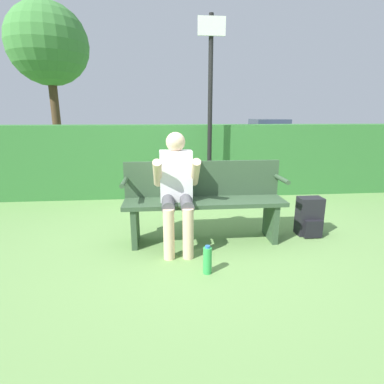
{
  "coord_description": "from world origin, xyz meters",
  "views": [
    {
      "loc": [
        -0.44,
        -3.15,
        1.4
      ],
      "look_at": [
        -0.15,
        -0.1,
        0.61
      ],
      "focal_mm": 28.0,
      "sensor_mm": 36.0,
      "label": 1
    }
  ],
  "objects": [
    {
      "name": "person_seated",
      "position": [
        -0.31,
        -0.07,
        0.68
      ],
      "size": [
        0.48,
        0.6,
        1.23
      ],
      "color": "silver",
      "rests_on": "ground"
    },
    {
      "name": "tree",
      "position": [
        -3.07,
        4.73,
        2.96
      ],
      "size": [
        1.85,
        1.85,
        3.91
      ],
      "color": "#4C3823",
      "rests_on": "ground"
    },
    {
      "name": "parked_car",
      "position": [
        4.64,
        11.28,
        0.59
      ],
      "size": [
        2.04,
        4.46,
        1.2
      ],
      "rotation": [
        0.0,
        0.0,
        1.51
      ],
      "color": "#2D4784",
      "rests_on": "ground"
    },
    {
      "name": "water_bottle",
      "position": [
        -0.07,
        -0.71,
        0.13
      ],
      "size": [
        0.08,
        0.08,
        0.27
      ],
      "color": "green",
      "rests_on": "ground"
    },
    {
      "name": "ground_plane",
      "position": [
        0.0,
        0.0,
        0.0
      ],
      "size": [
        40.0,
        40.0,
        0.0
      ],
      "primitive_type": "plane",
      "color": "#668E4C"
    },
    {
      "name": "backpack",
      "position": [
        1.28,
        0.08,
        0.22
      ],
      "size": [
        0.28,
        0.25,
        0.46
      ],
      "color": "black",
      "rests_on": "ground"
    },
    {
      "name": "hedge_back",
      "position": [
        0.0,
        2.12,
        0.62
      ],
      "size": [
        12.0,
        0.53,
        1.24
      ],
      "color": "#337033",
      "rests_on": "ground"
    },
    {
      "name": "signpost",
      "position": [
        0.29,
        1.6,
        1.6
      ],
      "size": [
        0.41,
        0.09,
        2.82
      ],
      "color": "black",
      "rests_on": "ground"
    },
    {
      "name": "park_bench",
      "position": [
        0.0,
        0.06,
        0.48
      ],
      "size": [
        1.78,
        0.41,
        0.9
      ],
      "color": "#334C33",
      "rests_on": "ground"
    }
  ]
}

